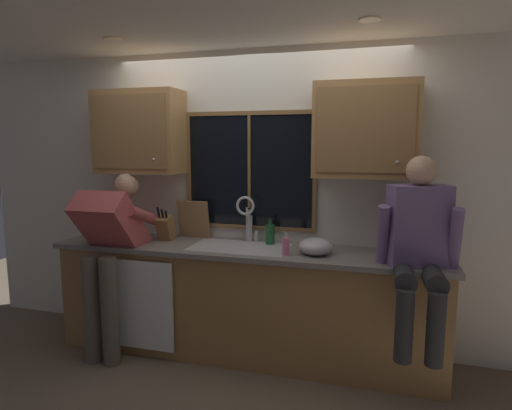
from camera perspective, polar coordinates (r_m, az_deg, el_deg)
The scene contains 24 objects.
back_wall at distance 3.79m, azimuth 0.00°, elevation 0.81°, with size 5.54×0.12×2.55m, color silver.
ceiling_downlight_left at distance 3.64m, azimuth -18.54°, elevation 20.18°, with size 0.14×0.14×0.01m, color #FFEAB2.
ceiling_downlight_right at distance 3.06m, azimuth 14.89°, elevation 22.73°, with size 0.14×0.14×0.01m, color #FFEAB2.
window_glass at distance 3.72m, azimuth -0.85°, elevation 4.53°, with size 1.10×0.02×0.95m, color black.
window_frame_top at distance 3.71m, azimuth -0.91°, elevation 12.13°, with size 1.17×0.02×0.04m, color brown.
window_frame_bottom at distance 3.77m, azimuth -0.87°, elevation -2.98°, with size 1.17×0.02×0.04m, color brown.
window_frame_left at distance 3.91m, azimuth -8.91°, elevation 4.61°, with size 0.04×0.02×0.95m, color brown.
window_frame_right at distance 3.58m, azimuth 7.85°, elevation 4.32°, with size 0.04×0.02×0.95m, color brown.
window_mullion_center at distance 3.70m, azimuth -0.90°, elevation 4.52°, with size 0.02×0.02×0.95m, color brown.
lower_cabinet_run at distance 3.67m, azimuth -1.53°, elevation -12.91°, with size 3.14×0.58×0.88m, color olive.
countertop at distance 3.52m, azimuth -1.66°, elevation -6.01°, with size 3.20×0.62×0.04m, color slate.
dishwasher_front at distance 3.71m, azimuth -15.26°, elevation -12.70°, with size 0.60×0.02×0.74m, color white.
upper_cabinet_left at distance 3.96m, azimuth -15.28°, elevation 9.32°, with size 0.77×0.36×0.72m.
upper_cabinet_right at distance 3.39m, azimuth 14.37°, elevation 9.60°, with size 0.77×0.36×0.72m.
sink at distance 3.56m, azimuth -2.19°, elevation -7.14°, with size 0.80×0.46×0.21m.
faucet at distance 3.65m, azimuth -1.23°, elevation -1.10°, with size 0.18×0.09×0.40m.
person_standing at distance 3.72m, azimuth -18.79°, elevation -4.97°, with size 0.53×0.71×1.51m.
person_sitting_on_counter at distance 3.07m, azimuth 20.84°, elevation -4.70°, with size 0.54×0.65×1.26m.
knife_block at distance 3.84m, azimuth -11.93°, elevation -3.02°, with size 0.12×0.18×0.32m.
cutting_board at distance 3.87m, azimuth -8.29°, elevation -1.92°, with size 0.29×0.02×0.35m, color #997047.
mixing_bowl at distance 3.32m, azimuth 7.94°, elevation -5.50°, with size 0.26×0.26×0.13m, color #B7B7BC.
soap_dispenser at distance 3.28m, azimuth 3.96°, elevation -5.46°, with size 0.06×0.07×0.18m.
bottle_green_glass at distance 3.61m, azimuth 1.90°, elevation -3.82°, with size 0.08×0.08×0.22m.
bottle_tall_clear at distance 3.70m, azimuth -0.91°, elevation -3.02°, with size 0.06×0.06×0.30m.
Camera 1 is at (1.03, -3.56, 1.76)m, focal length 30.07 mm.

